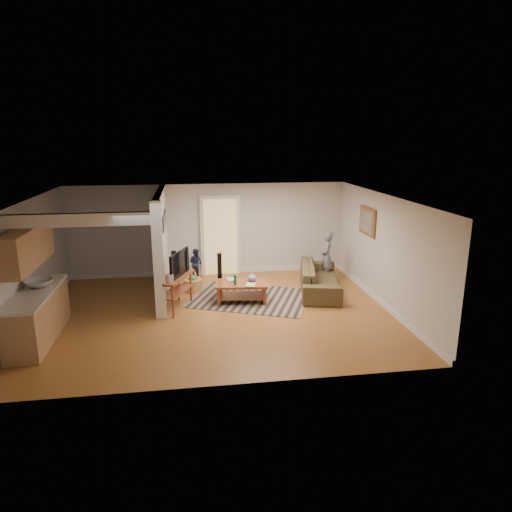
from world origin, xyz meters
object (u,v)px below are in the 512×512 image
at_px(speaker_left, 220,274).
at_px(speaker_right, 174,273).
at_px(toddler, 196,277).
at_px(sofa, 319,291).
at_px(coffee_table, 242,287).
at_px(tv_console, 176,279).
at_px(toy_basket, 193,284).
at_px(child, 326,281).

xyz_separation_m(speaker_left, speaker_right, (-1.08, 0.20, 0.02)).
height_order(speaker_left, toddler, speaker_left).
xyz_separation_m(sofa, coffee_table, (-1.98, -0.43, 0.36)).
height_order(sofa, speaker_left, speaker_left).
xyz_separation_m(sofa, toddler, (-3.00, 1.63, 0.00)).
bearing_deg(sofa, coffee_table, 115.08).
bearing_deg(tv_console, sofa, 32.65).
distance_m(toy_basket, toddler, 1.17).
distance_m(tv_console, toddler, 2.46).
relative_size(sofa, child, 1.74).
distance_m(sofa, coffee_table, 2.06).
xyz_separation_m(tv_console, speaker_right, (-0.06, 1.01, -0.15)).
xyz_separation_m(coffee_table, toy_basket, (-1.13, 0.91, -0.19)).
height_order(toy_basket, toddler, toy_basket).
bearing_deg(speaker_right, tv_console, -101.81).
relative_size(speaker_left, speaker_right, 0.96).
xyz_separation_m(coffee_table, toddler, (-1.02, 2.06, -0.36)).
relative_size(coffee_table, toddler, 1.56).
bearing_deg(sofa, toy_basket, 94.01).
height_order(speaker_left, toy_basket, speaker_left).
bearing_deg(toddler, speaker_right, 108.29).
bearing_deg(toy_basket, sofa, -8.74).
relative_size(speaker_left, toddler, 1.30).
xyz_separation_m(speaker_right, toy_basket, (0.44, 0.15, -0.37)).
distance_m(speaker_left, toddler, 1.68).
distance_m(speaker_right, toddler, 1.51).
height_order(tv_console, speaker_right, speaker_right).
distance_m(tv_console, toy_basket, 1.33).
relative_size(toy_basket, toddler, 0.60).
relative_size(child, toddler, 1.66).
bearing_deg(sofa, tv_console, 113.81).
bearing_deg(toddler, toy_basket, 125.70).
bearing_deg(speaker_right, child, -8.39).
bearing_deg(toddler, tv_console, 119.07).
distance_m(child, toddler, 3.51).
bearing_deg(coffee_table, speaker_right, 153.98).
distance_m(sofa, child, 0.88).
relative_size(speaker_right, toy_basket, 2.27).
height_order(speaker_right, toddler, speaker_right).
bearing_deg(toddler, sofa, -167.57).
height_order(child, toddler, child).
bearing_deg(speaker_left, sofa, 4.47).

